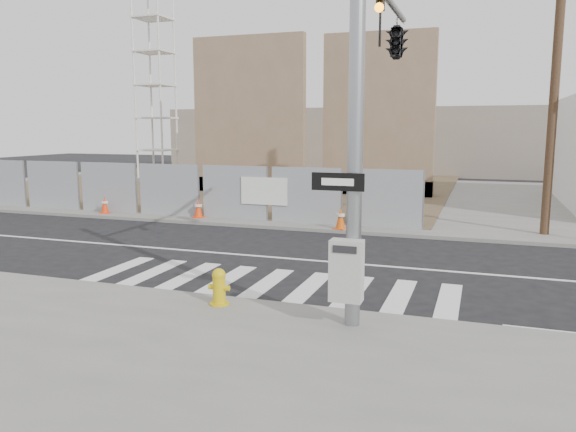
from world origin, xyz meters
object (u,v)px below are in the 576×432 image
(traffic_cone_a, at_px, (23,197))
(traffic_cone_c, at_px, (198,208))
(traffic_cone_b, at_px, (105,205))
(traffic_cone_d, at_px, (340,218))
(signal_pole, at_px, (385,66))
(fire_hydrant, at_px, (219,287))
(crane_tower, at_px, (154,37))

(traffic_cone_a, height_order, traffic_cone_c, traffic_cone_a)
(traffic_cone_a, bearing_deg, traffic_cone_c, -2.78)
(traffic_cone_b, height_order, traffic_cone_d, traffic_cone_d)
(traffic_cone_b, xyz_separation_m, traffic_cone_d, (9.78, -0.36, 0.03))
(traffic_cone_b, bearing_deg, traffic_cone_d, -2.09)
(traffic_cone_b, bearing_deg, signal_pole, -28.47)
(traffic_cone_a, relative_size, traffic_cone_c, 1.04)
(traffic_cone_d, bearing_deg, fire_hydrant, -91.58)
(traffic_cone_a, height_order, traffic_cone_b, traffic_cone_a)
(crane_tower, height_order, traffic_cone_c, crane_tower)
(fire_hydrant, bearing_deg, traffic_cone_c, 115.71)
(signal_pole, relative_size, crane_tower, 0.39)
(traffic_cone_c, relative_size, traffic_cone_d, 0.98)
(signal_pole, height_order, fire_hydrant, signal_pole)
(traffic_cone_a, xyz_separation_m, traffic_cone_b, (4.81, -0.68, -0.03))
(signal_pole, relative_size, traffic_cone_a, 9.35)
(signal_pole, bearing_deg, crane_tower, 132.57)
(signal_pole, xyz_separation_m, traffic_cone_a, (-17.02, 7.30, -4.30))
(signal_pole, height_order, crane_tower, crane_tower)
(signal_pole, relative_size, fire_hydrant, 9.76)
(crane_tower, distance_m, fire_hydrant, 27.52)
(signal_pole, distance_m, traffic_cone_b, 14.55)
(fire_hydrant, bearing_deg, crane_tower, 119.99)
(traffic_cone_b, relative_size, traffic_cone_c, 0.95)
(signal_pole, bearing_deg, traffic_cone_d, 111.23)
(crane_tower, distance_m, traffic_cone_d, 21.52)
(traffic_cone_b, distance_m, traffic_cone_d, 9.78)
(fire_hydrant, relative_size, traffic_cone_a, 0.96)
(traffic_cone_b, distance_m, traffic_cone_c, 4.08)
(fire_hydrant, height_order, traffic_cone_a, traffic_cone_a)
(traffic_cone_c, xyz_separation_m, traffic_cone_d, (5.71, -0.60, 0.01))
(crane_tower, xyz_separation_m, traffic_cone_c, (9.36, -12.18, -8.55))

